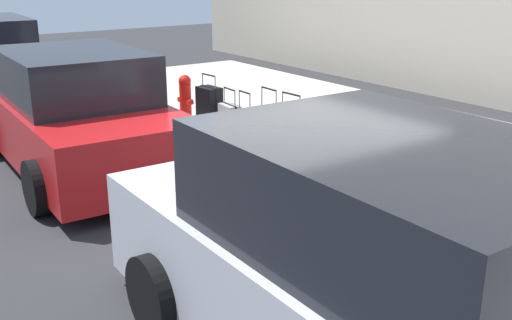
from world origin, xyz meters
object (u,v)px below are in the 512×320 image
Objects in this scene: suitcase_silver_3 at (424,190)px; suitcase_olive_9 at (245,130)px; suitcase_silver_10 at (230,122)px; parked_car_silver_0 at (390,280)px; suitcase_teal_5 at (355,165)px; bollard_post at (162,92)px; suitcase_olive_2 at (469,202)px; suitcase_black_11 at (209,109)px; suitcase_black_4 at (383,177)px; suitcase_navy_6 at (320,151)px; suitcase_maroon_8 at (269,132)px; parked_car_red_1 at (77,115)px; suitcase_red_7 at (290,137)px; fire_hydrant at (185,97)px.

suitcase_silver_3 is 0.96× the size of suitcase_olive_9.
parked_car_silver_0 reaches higher than suitcase_silver_10.
suitcase_teal_5 reaches higher than bollard_post.
suitcase_olive_2 is 6.19m from bollard_post.
suitcase_silver_10 is 0.54m from suitcase_black_11.
suitcase_olive_2 is 1.10m from suitcase_black_4.
suitcase_navy_6 is 3.88m from parked_car_silver_0.
suitcase_navy_6 is 0.94× the size of suitcase_black_11.
parked_car_silver_0 reaches higher than suitcase_teal_5.
suitcase_navy_6 is (0.57, 0.05, 0.03)m from suitcase_teal_5.
suitcase_maroon_8 reaches higher than suitcase_silver_10.
suitcase_black_4 is 4.16m from parked_car_red_1.
suitcase_black_4 is 1.66m from suitcase_red_7.
suitcase_red_7 reaches higher than suitcase_maroon_8.
suitcase_black_11 reaches higher than fire_hydrant.
suitcase_maroon_8 is (1.07, -0.00, 0.01)m from suitcase_navy_6.
suitcase_teal_5 is at bearing -2.34° from suitcase_olive_2.
suitcase_silver_3 is 0.89× the size of suitcase_teal_5.
bollard_post is 7.45m from parked_car_silver_0.
suitcase_red_7 reaches higher than suitcase_black_11.
suitcase_maroon_8 is 0.22× the size of parked_car_red_1.
suitcase_maroon_8 is at bearing 0.30° from suitcase_silver_3.
bollard_post reaches higher than suitcase_silver_10.
suitcase_teal_5 is 1.13× the size of suitcase_silver_10.
suitcase_red_7 reaches higher than suitcase_olive_9.
suitcase_olive_2 reaches higher than suitcase_silver_3.
fire_hydrant is (1.36, 0.01, 0.15)m from suitcase_silver_10.
bollard_post is (3.98, 0.15, 0.11)m from suitcase_navy_6.
bollard_post is at bearing 2.13° from suitcase_olive_9.
suitcase_black_11 is at bearing 0.58° from suitcase_navy_6.
fire_hydrant is 6.97m from parked_car_silver_0.
suitcase_silver_10 is 5.72m from parked_car_silver_0.
parked_car_silver_0 is at bearing 133.51° from suitcase_black_4.
suitcase_navy_6 reaches higher than bollard_post.
suitcase_navy_6 is at bearing 179.94° from fire_hydrant.
parked_car_red_1 is at bearing 28.76° from suitcase_silver_3.
parked_car_silver_0 reaches higher than suitcase_olive_2.
bollard_post is at bearing 1.20° from suitcase_olive_2.
suitcase_olive_2 reaches higher than suitcase_teal_5.
suitcase_silver_3 is at bearing -151.24° from parked_car_red_1.
suitcase_red_7 is at bearing 175.74° from suitcase_maroon_8.
suitcase_red_7 is (2.75, 0.02, 0.03)m from suitcase_olive_2.
suitcase_silver_10 is 1.36m from fire_hydrant.
suitcase_olive_2 is 1.01× the size of suitcase_maroon_8.
suitcase_navy_6 is at bearing -177.93° from suitcase_olive_9.
suitcase_olive_9 reaches higher than suitcase_black_4.
parked_car_red_1 is at bearing 58.53° from suitcase_maroon_8.
parked_car_silver_0 is at bearing 138.98° from suitcase_teal_5.
suitcase_silver_10 is (1.54, -0.05, -0.12)m from suitcase_red_7.
bollard_post reaches higher than fire_hydrant.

